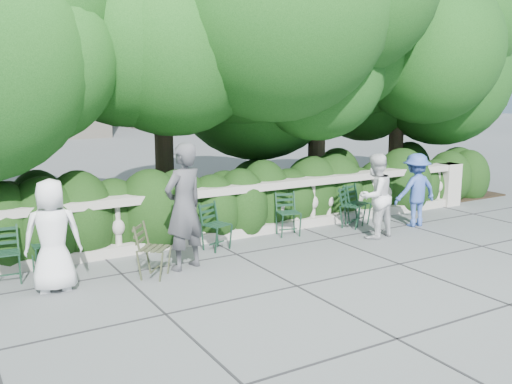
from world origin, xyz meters
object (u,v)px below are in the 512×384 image
chair_a (8,286)px  person_casual_man (375,196)px  person_woman_grey (184,207)px  chair_d (362,226)px  person_businessman (53,235)px  person_older_blue (416,190)px  chair_weathered (164,278)px  chair_c (223,251)px  chair_b (50,275)px  chair_e (291,237)px  chair_f (359,228)px

chair_a → person_casual_man: person_casual_man is taller
person_woman_grey → chair_a: bearing=-31.7°
chair_d → person_businessman: (-6.18, -0.66, 0.79)m
person_woman_grey → person_older_blue: size_ratio=1.33×
chair_weathered → person_businessman: (-1.50, 0.27, 0.79)m
person_businessman → person_casual_man: 5.76m
chair_c → chair_b: bearing=157.3°
chair_e → person_casual_man: size_ratio=0.53×
chair_e → person_woman_grey: 2.74m
person_businessman → person_older_blue: bearing=-167.5°
chair_a → person_older_blue: person_older_blue is taller
chair_d → chair_b: bearing=167.7°
chair_f → person_older_blue: person_older_blue is taller
chair_a → person_businessman: person_businessman is taller
chair_b → chair_e: size_ratio=1.00×
person_woman_grey → person_casual_man: (3.81, -0.11, -0.20)m
person_businessman → person_woman_grey: bearing=-169.2°
chair_d → chair_c: bearing=170.7°
chair_f → chair_e: bearing=147.9°
chair_a → chair_b: (0.61, 0.17, 0.00)m
person_woman_grey → person_businessman: bearing=-20.0°
chair_d → person_woman_grey: 4.39m
chair_b → chair_f: 5.94m
chair_b → chair_d: size_ratio=1.00×
chair_e → chair_weathered: 3.06m
person_businessman → person_woman_grey: size_ratio=0.80×
chair_d → chair_e: size_ratio=1.00×
person_businessman → chair_c: bearing=-158.4°
chair_e → chair_f: (1.57, -0.13, 0.00)m
chair_a → person_businessman: bearing=-37.4°
chair_e → chair_f: 1.57m
chair_b → person_woman_grey: (1.91, -0.73, 0.99)m
person_casual_man → person_older_blue: (1.32, 0.26, -0.05)m
chair_b → person_businessman: (-0.05, -0.71, 0.79)m
chair_b → chair_weathered: 1.75m
chair_f → person_casual_man: (-0.22, -0.67, 0.79)m
chair_f → person_businessman: 6.06m
chair_e → chair_f: size_ratio=1.00×
chair_d → chair_weathered: size_ratio=1.00×
chair_b → person_woman_grey: 2.27m
chair_c → chair_f: same height
person_woman_grey → chair_d: bearing=169.9°
chair_c → person_woman_grey: size_ratio=0.42×
chair_c → person_older_blue: 4.28m
chair_weathered → chair_e: bearing=-31.2°
chair_d → person_older_blue: bearing=-42.1°
chair_c → chair_d: bearing=-16.4°
chair_c → chair_weathered: (-1.39, -0.79, 0.00)m
chair_c → chair_f: size_ratio=1.00×
chair_weathered → person_businessman: size_ratio=0.53×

